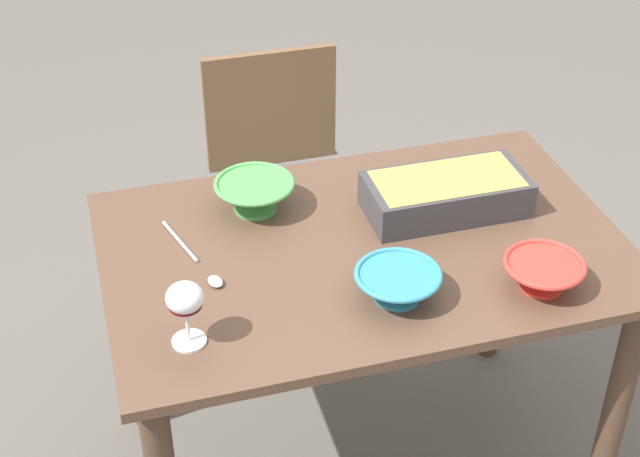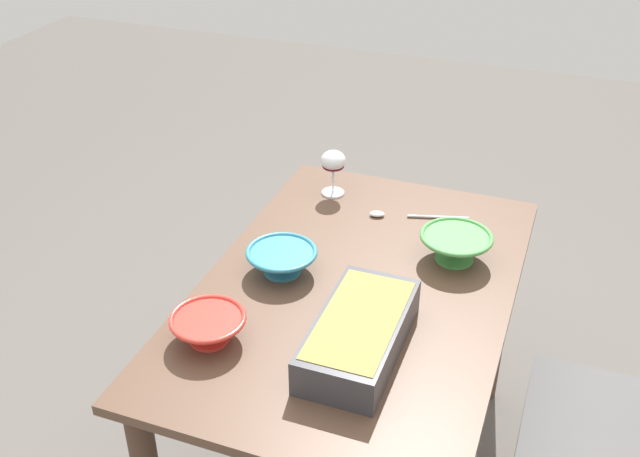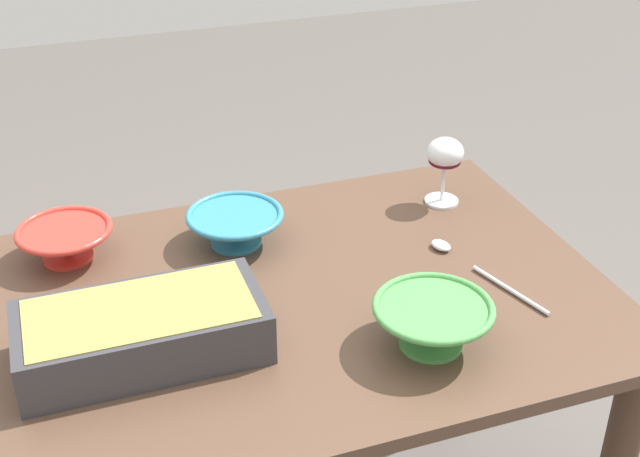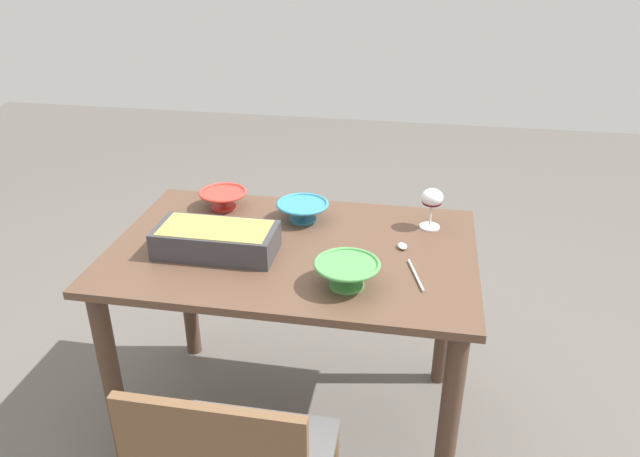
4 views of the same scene
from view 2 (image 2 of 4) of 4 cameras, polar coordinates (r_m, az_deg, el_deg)
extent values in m
cube|color=brown|center=(1.93, 2.82, -4.71)|extent=(1.19, 0.77, 0.03)
cylinder|color=#493427|center=(2.53, 13.49, -6.24)|extent=(0.06, 0.06, 0.72)
cylinder|color=#493427|center=(2.64, -0.51, -3.38)|extent=(0.06, 0.06, 0.72)
cube|color=#595959|center=(2.07, 21.12, -14.09)|extent=(0.43, 0.42, 0.02)
cylinder|color=brown|center=(2.37, 15.54, -14.07)|extent=(0.04, 0.04, 0.45)
cylinder|color=white|center=(2.33, 0.99, 2.76)|extent=(0.07, 0.07, 0.01)
cylinder|color=white|center=(2.31, 1.00, 3.68)|extent=(0.01, 0.01, 0.08)
ellipsoid|color=white|center=(2.28, 1.02, 5.23)|extent=(0.08, 0.08, 0.06)
ellipsoid|color=#4C0A19|center=(2.29, 1.01, 4.79)|extent=(0.07, 0.07, 0.02)
cube|color=#38383D|center=(1.70, 3.01, -8.07)|extent=(0.38, 0.18, 0.09)
cube|color=#9E8C47|center=(1.67, 3.05, -7.12)|extent=(0.35, 0.17, 0.02)
cylinder|color=#4C994C|center=(2.04, 10.19, -2.25)|extent=(0.10, 0.10, 0.01)
cone|color=#4C994C|center=(2.02, 10.29, -1.38)|extent=(0.19, 0.19, 0.07)
torus|color=#4C994C|center=(2.01, 10.38, -0.60)|extent=(0.19, 0.19, 0.01)
cylinder|color=teal|center=(1.97, -2.90, -3.22)|extent=(0.10, 0.10, 0.01)
cone|color=teal|center=(1.95, -2.93, -2.47)|extent=(0.18, 0.18, 0.05)
torus|color=teal|center=(1.93, -2.95, -1.81)|extent=(0.19, 0.19, 0.01)
cylinder|color=red|center=(1.76, -8.42, -8.28)|extent=(0.09, 0.09, 0.01)
cone|color=red|center=(1.75, -8.50, -7.50)|extent=(0.17, 0.17, 0.05)
torus|color=red|center=(1.73, -8.57, -6.81)|extent=(0.18, 0.18, 0.01)
cylinder|color=silver|center=(2.22, 9.00, 0.87)|extent=(0.06, 0.17, 0.01)
ellipsoid|color=silver|center=(2.21, 4.38, 1.12)|extent=(0.04, 0.05, 0.01)
camera|label=1|loc=(2.96, -29.92, 31.18)|focal=53.28mm
camera|label=3|loc=(1.40, 52.09, 8.48)|focal=48.03mm
camera|label=4|loc=(2.27, 56.29, 13.81)|focal=33.97mm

